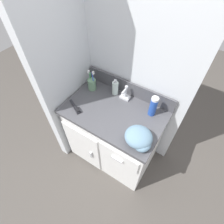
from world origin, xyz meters
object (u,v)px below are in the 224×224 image
Objects in this scene: soap_dispenser at (115,88)px; shaving_cream_can at (153,106)px; hairbrush at (76,108)px; hand_towel at (139,138)px; toothbrush_cup at (92,84)px.

shaving_cream_can is (0.38, -0.04, 0.02)m from soap_dispenser.
hairbrush is at bearing -117.71° from soap_dispenser.
soap_dispenser is 0.53m from hand_towel.
shaving_cream_can is 0.30m from hand_towel.
soap_dispenser is at bearing 16.05° from toothbrush_cup.
soap_dispenser is (0.21, 0.06, 0.01)m from toothbrush_cup.
toothbrush_cup is 0.59m from shaving_cream_can.
soap_dispenser is 0.39m from hairbrush.
shaving_cream_can is at bearing 53.34° from hairbrush.
hand_towel is (0.41, -0.34, -0.02)m from soap_dispenser.
toothbrush_cup reaches higher than soap_dispenser.
hairbrush is at bearing -179.91° from hand_towel.
toothbrush_cup is 1.27× the size of soap_dispenser.
hairbrush is 0.59m from hand_towel.
hand_towel is at bearing 25.34° from hairbrush.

